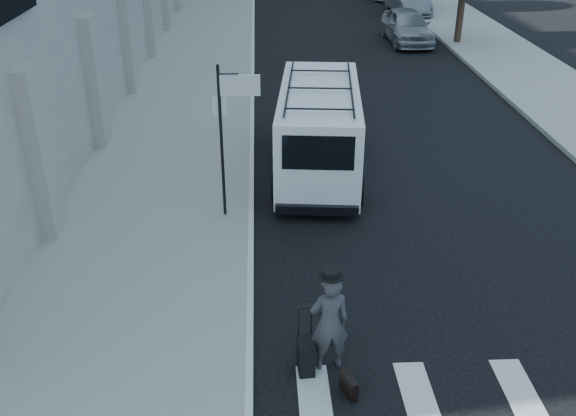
{
  "coord_description": "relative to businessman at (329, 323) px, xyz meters",
  "views": [
    {
      "loc": [
        -1.74,
        -9.97,
        7.14
      ],
      "look_at": [
        -1.23,
        1.22,
        1.3
      ],
      "focal_mm": 40.0,
      "sensor_mm": 36.0,
      "label": 1
    }
  ],
  "objects": [
    {
      "name": "ground",
      "position": [
        0.72,
        1.91,
        -0.88
      ],
      "size": [
        120.0,
        120.0,
        0.0
      ],
      "primitive_type": "plane",
      "color": "black",
      "rests_on": "ground"
    },
    {
      "name": "sidewalk_left",
      "position": [
        -3.53,
        17.91,
        -0.8
      ],
      "size": [
        4.5,
        48.0,
        0.15
      ],
      "primitive_type": "cube",
      "color": "gray",
      "rests_on": "ground"
    },
    {
      "name": "sidewalk_right",
      "position": [
        9.72,
        21.91,
        -0.8
      ],
      "size": [
        4.0,
        56.0,
        0.15
      ],
      "primitive_type": "cube",
      "color": "gray",
      "rests_on": "ground"
    },
    {
      "name": "sign_pole",
      "position": [
        -1.64,
        5.11,
        1.78
      ],
      "size": [
        1.03,
        0.07,
        3.5
      ],
      "color": "black",
      "rests_on": "sidewalk_left"
    },
    {
      "name": "businessman",
      "position": [
        0.0,
        0.0,
        0.0
      ],
      "size": [
        0.7,
        0.51,
        1.76
      ],
      "primitive_type": "imported",
      "rotation": [
        0.0,
        0.0,
        3.3
      ],
      "color": "#39393C",
      "rests_on": "ground"
    },
    {
      "name": "briefcase",
      "position": [
        0.26,
        -0.63,
        -0.71
      ],
      "size": [
        0.25,
        0.46,
        0.34
      ],
      "primitive_type": "cube",
      "rotation": [
        0.0,
        0.0,
        0.3
      ],
      "color": "black",
      "rests_on": "ground"
    },
    {
      "name": "suitcase",
      "position": [
        -0.36,
        -0.09,
        -0.58
      ],
      "size": [
        0.28,
        0.42,
        1.14
      ],
      "rotation": [
        0.0,
        0.0,
        0.07
      ],
      "color": "black",
      "rests_on": "ground"
    },
    {
      "name": "cargo_van",
      "position": [
        0.53,
        7.85,
        0.32
      ],
      "size": [
        2.61,
        6.28,
        2.3
      ],
      "rotation": [
        0.0,
        0.0,
        -0.1
      ],
      "color": "white",
      "rests_on": "ground"
    },
    {
      "name": "parked_car_a",
      "position": [
        6.01,
        22.46,
        -0.09
      ],
      "size": [
        1.97,
        4.65,
        1.57
      ],
      "primitive_type": "imported",
      "rotation": [
        0.0,
        0.0,
        0.03
      ],
      "color": "#999BA1",
      "rests_on": "ground"
    },
    {
      "name": "parked_car_b",
      "position": [
        7.52,
        29.51,
        -0.08
      ],
      "size": [
        1.93,
        4.92,
        1.59
      ],
      "primitive_type": "imported",
      "rotation": [
        0.0,
        0.0,
        0.05
      ],
      "color": "slate",
      "rests_on": "ground"
    }
  ]
}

